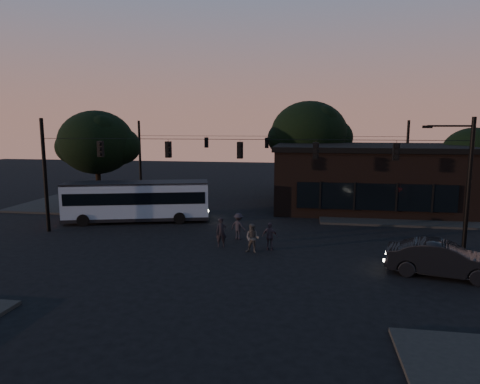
% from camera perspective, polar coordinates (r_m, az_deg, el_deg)
% --- Properties ---
extents(ground, '(120.00, 120.00, 0.00)m').
position_cam_1_polar(ground, '(22.97, -1.64, -8.95)').
color(ground, black).
rests_on(ground, ground).
extents(sidewalk_far_right, '(14.00, 10.00, 0.15)m').
position_cam_1_polar(sidewalk_far_right, '(36.98, 21.37, -2.58)').
color(sidewalk_far_right, black).
rests_on(sidewalk_far_right, ground).
extents(sidewalk_far_left, '(14.00, 10.00, 0.15)m').
position_cam_1_polar(sidewalk_far_left, '(40.46, -17.55, -1.44)').
color(sidewalk_far_left, black).
rests_on(sidewalk_far_left, ground).
extents(building, '(15.40, 10.41, 5.40)m').
position_cam_1_polar(building, '(37.99, 16.56, 1.98)').
color(building, black).
rests_on(building, ground).
extents(tree_behind, '(7.60, 7.60, 9.43)m').
position_cam_1_polar(tree_behind, '(43.47, 9.17, 7.66)').
color(tree_behind, black).
rests_on(tree_behind, ground).
extents(tree_right, '(5.20, 5.20, 6.86)m').
position_cam_1_polar(tree_right, '(41.88, 28.67, 4.51)').
color(tree_right, black).
rests_on(tree_right, ground).
extents(tree_left, '(6.40, 6.40, 8.30)m').
position_cam_1_polar(tree_left, '(38.99, -18.59, 6.27)').
color(tree_left, black).
rests_on(tree_left, ground).
extents(signal_rig_near, '(26.24, 0.30, 7.50)m').
position_cam_1_polar(signal_rig_near, '(25.93, 0.00, 3.16)').
color(signal_rig_near, black).
rests_on(signal_rig_near, ground).
extents(signal_rig_far, '(26.24, 0.30, 7.50)m').
position_cam_1_polar(signal_rig_far, '(41.77, 3.57, 4.98)').
color(signal_rig_far, black).
rests_on(signal_rig_far, ground).
extents(bus, '(10.72, 5.06, 2.94)m').
position_cam_1_polar(bus, '(32.29, -13.57, -0.96)').
color(bus, '#8595A9').
rests_on(bus, ground).
extents(car, '(5.30, 2.88, 1.66)m').
position_cam_1_polar(car, '(22.38, 25.39, -8.10)').
color(car, black).
rests_on(car, ground).
extents(pedestrian_a, '(0.72, 0.57, 1.72)m').
position_cam_1_polar(pedestrian_a, '(25.05, -2.51, -5.39)').
color(pedestrian_a, black).
rests_on(pedestrian_a, ground).
extents(pedestrian_b, '(0.89, 0.75, 1.63)m').
position_cam_1_polar(pedestrian_b, '(23.91, 1.67, -6.19)').
color(pedestrian_b, '#3E3B39').
rests_on(pedestrian_b, ground).
extents(pedestrian_c, '(0.99, 0.58, 1.59)m').
position_cam_1_polar(pedestrian_c, '(24.42, 4.03, -5.94)').
color(pedestrian_c, '#322932').
rests_on(pedestrian_c, ground).
extents(pedestrian_d, '(1.22, 0.96, 1.65)m').
position_cam_1_polar(pedestrian_d, '(26.67, -0.20, -4.58)').
color(pedestrian_d, black).
rests_on(pedestrian_d, ground).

